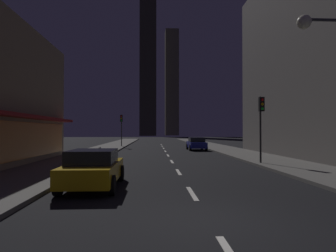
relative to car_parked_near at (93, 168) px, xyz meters
name	(u,v)px	position (x,y,z in m)	size (l,w,h in m)	color
ground_plane	(163,148)	(3.60, 27.62, -0.79)	(78.00, 136.00, 0.10)	black
sidewalk_right	(214,147)	(10.60, 27.62, -0.67)	(4.00, 76.00, 0.15)	#605E59
sidewalk_left	(110,147)	(-3.40, 27.62, -0.67)	(4.00, 76.00, 0.15)	#605E59
lane_marking_center	(168,155)	(3.60, 14.42, -0.73)	(0.16, 43.80, 0.01)	silver
skyscraper_distant_tall	(148,55)	(0.05, 124.87, 37.58)	(7.73, 6.75, 76.65)	#38352A
skyscraper_distant_mid	(172,83)	(12.27, 140.08, 26.77)	(6.93, 8.31, 55.01)	#635E4A
car_parked_near	(93,168)	(0.00, 0.00, 0.00)	(1.98, 4.24, 1.45)	gold
car_parked_far	(196,144)	(7.20, 21.43, 0.00)	(1.98, 4.24, 1.45)	navy
fire_hydrant_far_left	(100,151)	(-2.30, 14.07, -0.29)	(0.42, 0.30, 0.65)	#B2B2B2
traffic_light_near_right	(261,115)	(9.10, 6.79, 2.45)	(0.32, 0.48, 4.20)	#2D2D2D
traffic_light_far_left	(121,123)	(-1.90, 27.53, 2.45)	(0.32, 0.48, 4.20)	#2D2D2D
street_lamp_right	(324,57)	(8.98, -0.13, 4.33)	(1.96, 0.56, 6.58)	#38383D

